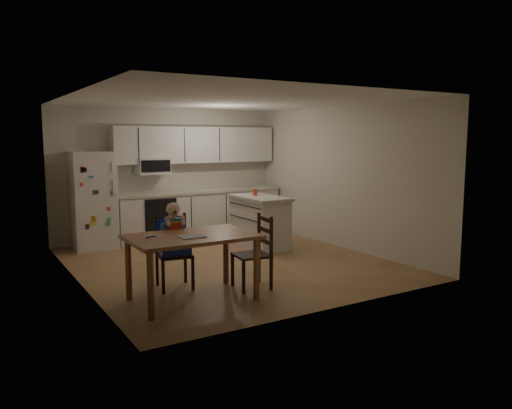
{
  "coord_description": "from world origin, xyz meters",
  "views": [
    {
      "loc": [
        -3.59,
        -6.74,
        1.93
      ],
      "look_at": [
        0.02,
        -0.79,
        1.0
      ],
      "focal_mm": 35.0,
      "sensor_mm": 36.0,
      "label": 1
    }
  ],
  "objects": [
    {
      "name": "room",
      "position": [
        0.0,
        0.48,
        1.25
      ],
      "size": [
        4.52,
        5.01,
        2.51
      ],
      "color": "brown",
      "rests_on": "ground"
    },
    {
      "name": "refrigerator",
      "position": [
        -1.55,
        2.15,
        0.85
      ],
      "size": [
        0.72,
        0.7,
        1.7
      ],
      "primitive_type": "cube",
      "color": "silver",
      "rests_on": "ground"
    },
    {
      "name": "kitchen_run",
      "position": [
        0.5,
        2.24,
        0.88
      ],
      "size": [
        3.37,
        0.62,
        2.15
      ],
      "color": "silver",
      "rests_on": "ground"
    },
    {
      "name": "kitchen_island",
      "position": [
        1.0,
        0.71,
        0.46
      ],
      "size": [
        0.65,
        1.24,
        0.91
      ],
      "color": "silver",
      "rests_on": "ground"
    },
    {
      "name": "red_cup",
      "position": [
        0.99,
        0.85,
        0.97
      ],
      "size": [
        0.09,
        0.09,
        0.11
      ],
      "primitive_type": "cylinder",
      "color": "#C83E2B",
      "rests_on": "kitchen_island"
    },
    {
      "name": "dining_table",
      "position": [
        -1.23,
        -1.39,
        0.69
      ],
      "size": [
        1.48,
        0.95,
        0.79
      ],
      "color": "brown",
      "rests_on": "ground"
    },
    {
      "name": "napkin",
      "position": [
        -1.29,
        -1.5,
        0.8
      ],
      "size": [
        0.29,
        0.25,
        0.01
      ],
      "primitive_type": "cube",
      "color": "#AAA9AE",
      "rests_on": "dining_table"
    },
    {
      "name": "toddler_spoon",
      "position": [
        -1.71,
        -1.29,
        0.8
      ],
      "size": [
        0.12,
        0.06,
        0.02
      ],
      "primitive_type": "cylinder",
      "rotation": [
        0.0,
        1.57,
        0.35
      ],
      "color": "#1C35BE",
      "rests_on": "dining_table"
    },
    {
      "name": "chair_booster",
      "position": [
        -1.23,
        -0.78,
        0.67
      ],
      "size": [
        0.48,
        0.48,
        1.12
      ],
      "rotation": [
        0.0,
        0.0,
        -0.15
      ],
      "color": "black",
      "rests_on": "ground"
    },
    {
      "name": "chair_side",
      "position": [
        -0.29,
        -1.35,
        0.54
      ],
      "size": [
        0.47,
        0.47,
        0.95
      ],
      "rotation": [
        0.0,
        0.0,
        -1.7
      ],
      "color": "black",
      "rests_on": "ground"
    }
  ]
}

